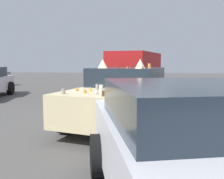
{
  "coord_description": "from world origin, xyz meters",
  "views": [
    {
      "loc": [
        -6.5,
        -0.39,
        1.63
      ],
      "look_at": [
        0.0,
        0.3,
        0.9
      ],
      "focal_mm": 40.27,
      "sensor_mm": 36.0,
      "label": 1
    }
  ],
  "objects_px": {
    "art_car_decorated": "(124,95)",
    "parked_sedan_far_right": "(134,83)",
    "parked_van_near_left": "(136,69)",
    "parked_sedan_row_back_far": "(206,159)"
  },
  "relations": [
    {
      "from": "art_car_decorated",
      "to": "parked_sedan_far_right",
      "type": "distance_m",
      "value": 4.45
    },
    {
      "from": "parked_van_near_left",
      "to": "parked_sedan_row_back_far",
      "type": "height_order",
      "value": "parked_van_near_left"
    },
    {
      "from": "parked_sedan_row_back_far",
      "to": "parked_sedan_far_right",
      "type": "height_order",
      "value": "parked_sedan_row_back_far"
    },
    {
      "from": "parked_van_near_left",
      "to": "parked_sedan_row_back_far",
      "type": "distance_m",
      "value": 12.38
    },
    {
      "from": "parked_sedan_far_right",
      "to": "art_car_decorated",
      "type": "bearing_deg",
      "value": -8.61
    },
    {
      "from": "art_car_decorated",
      "to": "parked_sedan_far_right",
      "type": "bearing_deg",
      "value": -166.63
    },
    {
      "from": "art_car_decorated",
      "to": "parked_sedan_row_back_far",
      "type": "relative_size",
      "value": 1.0
    },
    {
      "from": "art_car_decorated",
      "to": "parked_sedan_row_back_far",
      "type": "xyz_separation_m",
      "value": [
        -4.18,
        -1.01,
        -0.04
      ]
    },
    {
      "from": "parked_sedan_row_back_far",
      "to": "parked_sedan_far_right",
      "type": "xyz_separation_m",
      "value": [
        8.63,
        0.84,
        -0.02
      ]
    },
    {
      "from": "parked_sedan_row_back_far",
      "to": "parked_van_near_left",
      "type": "bearing_deg",
      "value": 169.68
    }
  ]
}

